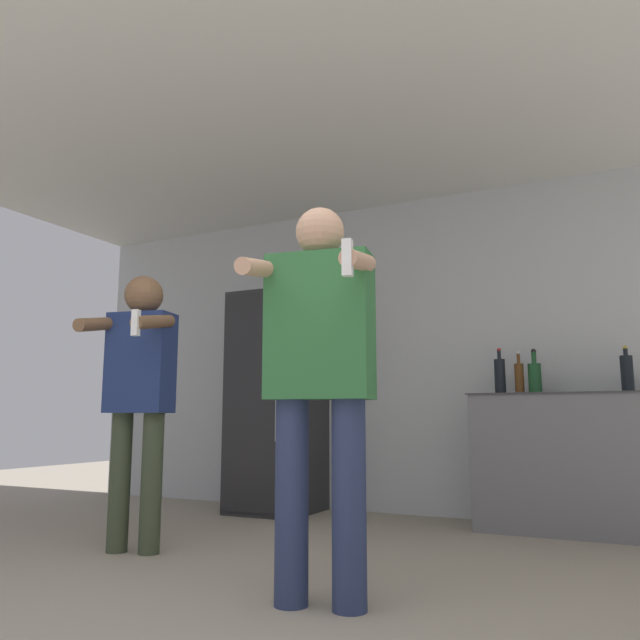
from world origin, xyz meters
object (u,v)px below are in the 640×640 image
object	(u,v)px
bottle_red_label	(627,373)
bottle_dark_rum	(535,377)
bottle_tall_gin	(500,376)
person_man_side	(139,382)
person_woman_foreground	(320,369)
refrigerator	(277,401)
bottle_brown_liquor	(519,378)

from	to	relation	value
bottle_red_label	bottle_dark_rum	distance (m)	0.58
bottle_tall_gin	person_man_side	size ratio (longest dim) A/B	0.21
person_woman_foreground	person_man_side	size ratio (longest dim) A/B	1.04
refrigerator	bottle_tall_gin	world-z (taller)	refrigerator
bottle_tall_gin	person_man_side	bearing A→B (deg)	-134.68
refrigerator	bottle_tall_gin	bearing A→B (deg)	2.83
bottle_red_label	person_woman_foreground	size ratio (longest dim) A/B	0.19
bottle_dark_rum	bottle_brown_liquor	world-z (taller)	bottle_dark_rum
bottle_tall_gin	refrigerator	bearing A→B (deg)	-177.17
bottle_dark_rum	bottle_brown_liquor	size ratio (longest dim) A/B	1.05
bottle_tall_gin	person_woman_foreground	size ratio (longest dim) A/B	0.20
bottle_tall_gin	bottle_brown_liquor	bearing A→B (deg)	0.00
bottle_red_label	bottle_brown_liquor	size ratio (longest dim) A/B	1.03
bottle_red_label	person_woman_foreground	world-z (taller)	person_woman_foreground
refrigerator	person_man_side	size ratio (longest dim) A/B	1.11
refrigerator	person_woman_foreground	bearing A→B (deg)	-56.08
bottle_dark_rum	bottle_tall_gin	distance (m)	0.24
bottle_dark_rum	person_man_side	xyz separation A→B (m)	(-1.99, -1.77, -0.08)
bottle_brown_liquor	person_man_side	size ratio (longest dim) A/B	0.19
bottle_red_label	person_woman_foreground	distance (m)	2.52
bottle_red_label	person_woman_foreground	xyz separation A→B (m)	(-1.17, -2.23, -0.09)
bottle_dark_rum	bottle_brown_liquor	xyz separation A→B (m)	(-0.10, 0.00, -0.00)
bottle_tall_gin	person_woman_foreground	world-z (taller)	person_woman_foreground
bottle_brown_liquor	refrigerator	bearing A→B (deg)	-177.37
bottle_tall_gin	person_woman_foreground	distance (m)	2.26
bottle_red_label	person_man_side	distance (m)	3.12
bottle_red_label	person_man_side	xyz separation A→B (m)	(-2.57, -1.77, -0.09)
refrigerator	bottle_red_label	distance (m)	2.61
person_man_side	bottle_red_label	bearing A→B (deg)	34.56
person_woman_foreground	bottle_tall_gin	bearing A→B (deg)	81.07
bottle_red_label	bottle_dark_rum	xyz separation A→B (m)	(-0.58, 0.00, -0.01)
refrigerator	person_woman_foreground	world-z (taller)	refrigerator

